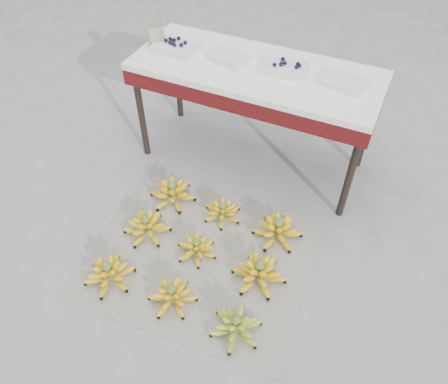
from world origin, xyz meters
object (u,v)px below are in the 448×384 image
at_px(bunch_front_left, 109,273).
at_px(tray_right, 287,68).
at_px(glass_jar, 156,35).
at_px(bunch_front_right, 236,326).
at_px(bunch_back_right, 278,230).
at_px(tray_far_left, 176,47).
at_px(bunch_back_center, 222,212).
at_px(vendor_table, 255,79).
at_px(bunch_back_left, 173,193).
at_px(newspaper_mat, 200,257).
at_px(bunch_mid_center, 197,248).
at_px(bunch_mid_right, 259,273).
at_px(bunch_front_center, 172,296).
at_px(bunch_mid_left, 147,227).
at_px(tray_left, 230,58).
at_px(tray_far_right, 344,82).

distance_m(bunch_front_left, tray_right, 1.56).
distance_m(tray_right, glass_jar, 0.87).
distance_m(bunch_front_right, bunch_back_right, 0.67).
bearing_deg(tray_far_left, bunch_back_center, -44.27).
height_order(bunch_back_center, vendor_table, vendor_table).
height_order(bunch_back_left, tray_right, tray_right).
height_order(newspaper_mat, glass_jar, glass_jar).
bearing_deg(bunch_mid_center, bunch_mid_right, 7.37).
xyz_separation_m(bunch_front_left, bunch_front_center, (0.38, 0.03, -0.00)).
distance_m(bunch_mid_left, tray_left, 1.15).
xyz_separation_m(newspaper_mat, tray_right, (0.13, 0.96, 0.75)).
xyz_separation_m(bunch_mid_left, tray_right, (0.49, 0.93, 0.69)).
distance_m(bunch_front_center, tray_right, 1.46).
bearing_deg(newspaper_mat, bunch_back_center, 91.25).
relative_size(bunch_front_left, bunch_front_right, 1.08).
xyz_separation_m(bunch_back_right, tray_far_left, (-0.95, 0.58, 0.69)).
height_order(bunch_front_center, vendor_table, vendor_table).
xyz_separation_m(tray_far_right, glass_jar, (-1.21, -0.03, 0.05)).
distance_m(newspaper_mat, tray_left, 1.22).
height_order(bunch_mid_left, bunch_mid_right, bunch_mid_right).
bearing_deg(bunch_front_right, tray_far_left, 112.16).
height_order(bunch_front_left, bunch_mid_left, bunch_mid_left).
bearing_deg(tray_far_left, bunch_front_center, -64.04).
height_order(newspaper_mat, vendor_table, vendor_table).
relative_size(bunch_mid_center, glass_jar, 1.99).
bearing_deg(tray_right, glass_jar, -177.74).
bearing_deg(newspaper_mat, bunch_front_left, -137.83).
height_order(tray_far_left, tray_far_right, tray_far_left).
height_order(bunch_mid_left, bunch_mid_center, bunch_mid_left).
xyz_separation_m(bunch_mid_right, vendor_table, (-0.43, 0.93, 0.58)).
height_order(bunch_front_right, tray_left, tray_left).
distance_m(bunch_front_left, glass_jar, 1.51).
distance_m(tray_left, tray_far_right, 0.71).
height_order(bunch_mid_center, bunch_back_right, bunch_back_right).
distance_m(bunch_mid_right, tray_left, 1.30).
bearing_deg(bunch_mid_center, tray_far_right, 71.51).
distance_m(bunch_front_left, bunch_mid_right, 0.83).
bearing_deg(bunch_back_left, bunch_mid_right, -14.22).
bearing_deg(bunch_back_right, glass_jar, 160.78).
bearing_deg(tray_left, tray_right, 3.91).
distance_m(bunch_front_right, tray_far_right, 1.47).
relative_size(bunch_mid_left, tray_left, 1.32).
bearing_deg(bunch_back_center, glass_jar, 158.88).
relative_size(vendor_table, tray_left, 5.89).
xyz_separation_m(bunch_mid_center, tray_far_left, (-0.57, 0.89, 0.70)).
relative_size(bunch_mid_right, bunch_back_right, 0.90).
bearing_deg(bunch_back_center, bunch_mid_center, -75.62).
xyz_separation_m(tray_left, glass_jar, (-0.51, -0.01, 0.05)).
relative_size(bunch_mid_center, vendor_table, 0.18).
height_order(bunch_front_center, bunch_back_left, bunch_back_left).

